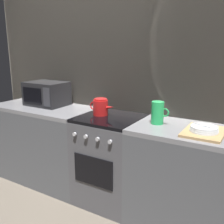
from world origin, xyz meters
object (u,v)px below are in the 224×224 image
object	(u,v)px
stove_unit	(110,159)
pitcher	(158,113)
microwave	(47,94)
dish_pile	(204,131)
kettle	(101,107)

from	to	relation	value
stove_unit	pitcher	size ratio (longest dim) A/B	4.50
pitcher	microwave	bearing A→B (deg)	177.50
dish_pile	microwave	bearing A→B (deg)	176.04
microwave	kettle	xyz separation A→B (m)	(0.79, -0.06, -0.05)
microwave	pitcher	bearing A→B (deg)	-2.50
microwave	dish_pile	bearing A→B (deg)	-3.96
stove_unit	microwave	world-z (taller)	microwave
microwave	pitcher	distance (m)	1.39
kettle	pitcher	size ratio (longest dim) A/B	1.42
stove_unit	kettle	xyz separation A→B (m)	(-0.12, 0.01, 0.53)
microwave	kettle	size ratio (longest dim) A/B	1.62
stove_unit	microwave	distance (m)	1.08
dish_pile	pitcher	bearing A→B (deg)	171.22
stove_unit	pitcher	distance (m)	0.73
kettle	pitcher	xyz separation A→B (m)	(0.60, 0.00, 0.02)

